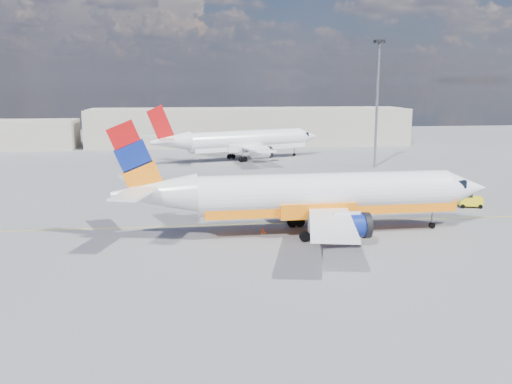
{
  "coord_description": "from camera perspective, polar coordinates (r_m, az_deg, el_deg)",
  "views": [
    {
      "loc": [
        -8.5,
        -51.89,
        14.08
      ],
      "look_at": [
        -2.13,
        1.75,
        3.5
      ],
      "focal_mm": 40.0,
      "sensor_mm": 36.0,
      "label": 1
    }
  ],
  "objects": [
    {
      "name": "floodlight_mast",
      "position": [
        95.32,
        12.05,
        9.74
      ],
      "size": [
        1.49,
        1.49,
        20.43
      ],
      "color": "gray",
      "rests_on": "ground"
    },
    {
      "name": "traffic_cone",
      "position": [
        53.39,
        0.72,
        -3.89
      ],
      "size": [
        0.43,
        0.43,
        0.6
      ],
      "color": "white",
      "rests_on": "ground"
    },
    {
      "name": "ground",
      "position": [
        54.43,
        2.45,
        -3.92
      ],
      "size": [
        240.0,
        240.0,
        0.0
      ],
      "primitive_type": "plane",
      "color": "slate",
      "rests_on": "ground"
    },
    {
      "name": "terminal_annex",
      "position": [
        129.63,
        -23.2,
        5.29
      ],
      "size": [
        26.0,
        10.0,
        6.0
      ],
      "primitive_type": "cube",
      "color": "beige",
      "rests_on": "ground"
    },
    {
      "name": "gse_tug",
      "position": [
        68.65,
        20.56,
        -0.75
      ],
      "size": [
        2.73,
        2.0,
        1.79
      ],
      "rotation": [
        0.0,
        0.0,
        -0.2
      ],
      "color": "black",
      "rests_on": "ground"
    },
    {
      "name": "taxi_line",
      "position": [
        57.3,
        1.97,
        -3.14
      ],
      "size": [
        70.0,
        0.15,
        0.01
      ],
      "primitive_type": "cube",
      "color": "gold",
      "rests_on": "ground"
    },
    {
      "name": "terminal_main",
      "position": [
        128.0,
        -0.7,
        6.57
      ],
      "size": [
        70.0,
        14.0,
        8.0
      ],
      "primitive_type": "cube",
      "color": "beige",
      "rests_on": "ground"
    },
    {
      "name": "second_jet",
      "position": [
        102.51,
        -1.45,
        5.09
      ],
      "size": [
        33.26,
        25.15,
        10.17
      ],
      "rotation": [
        0.0,
        0.0,
        0.37
      ],
      "color": "white",
      "rests_on": "ground"
    },
    {
      "name": "main_jet",
      "position": [
        52.98,
        5.76,
        -0.35
      ],
      "size": [
        35.96,
        28.42,
        10.9
      ],
      "rotation": [
        0.0,
        0.0,
        0.04
      ],
      "color": "white",
      "rests_on": "ground"
    }
  ]
}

